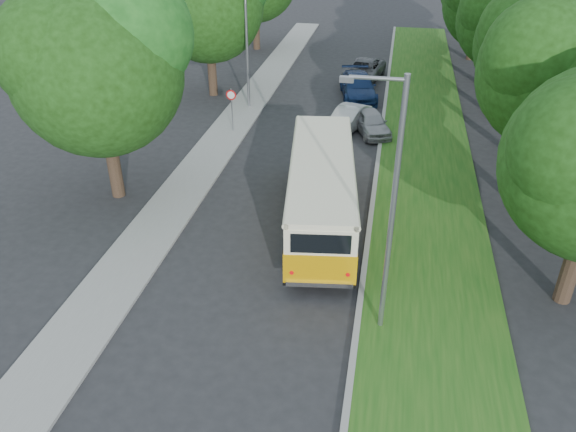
% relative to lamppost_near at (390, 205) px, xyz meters
% --- Properties ---
extents(ground, '(120.00, 120.00, 0.00)m').
position_rel_lamppost_near_xyz_m(ground, '(-4.21, 2.50, -4.37)').
color(ground, '#262628').
rests_on(ground, ground).
extents(curb, '(0.20, 70.00, 0.15)m').
position_rel_lamppost_near_xyz_m(curb, '(-0.61, 7.50, -4.29)').
color(curb, gray).
rests_on(curb, ground).
extents(grass_verge, '(4.50, 70.00, 0.13)m').
position_rel_lamppost_near_xyz_m(grass_verge, '(1.74, 7.50, -4.30)').
color(grass_verge, '#1C5316').
rests_on(grass_verge, ground).
extents(sidewalk, '(2.20, 70.00, 0.12)m').
position_rel_lamppost_near_xyz_m(sidewalk, '(-9.01, 7.50, -4.31)').
color(sidewalk, gray).
rests_on(sidewalk, ground).
extents(treeline, '(24.27, 41.91, 9.46)m').
position_rel_lamppost_near_xyz_m(treeline, '(-1.06, 20.49, 1.56)').
color(treeline, '#332319').
rests_on(treeline, ground).
extents(lamppost_near, '(1.71, 0.16, 8.00)m').
position_rel_lamppost_near_xyz_m(lamppost_near, '(0.00, 0.00, 0.00)').
color(lamppost_near, gray).
rests_on(lamppost_near, ground).
extents(lamppost_far, '(1.71, 0.16, 7.50)m').
position_rel_lamppost_near_xyz_m(lamppost_far, '(-8.91, 18.50, -0.25)').
color(lamppost_far, gray).
rests_on(lamppost_far, ground).
extents(warning_sign, '(0.56, 0.10, 2.50)m').
position_rel_lamppost_near_xyz_m(warning_sign, '(-8.71, 14.48, -2.66)').
color(warning_sign, gray).
rests_on(warning_sign, ground).
extents(vintage_bus, '(3.73, 9.93, 2.88)m').
position_rel_lamppost_near_xyz_m(vintage_bus, '(-2.60, 5.80, -2.93)').
color(vintage_bus, '#E39F07').
rests_on(vintage_bus, ground).
extents(car_silver, '(2.74, 4.00, 1.26)m').
position_rel_lamppost_near_xyz_m(car_silver, '(-1.22, 15.85, -3.74)').
color(car_silver, '#A7A7AB').
rests_on(car_silver, ground).
extents(car_white, '(2.54, 4.08, 1.27)m').
position_rel_lamppost_near_xyz_m(car_white, '(-2.53, 16.12, -3.73)').
color(car_white, silver).
rests_on(car_white, ground).
extents(car_blue, '(3.01, 5.42, 1.49)m').
position_rel_lamppost_near_xyz_m(car_blue, '(-2.40, 21.58, -3.63)').
color(car_blue, navy).
rests_on(car_blue, ground).
extents(car_grey, '(3.10, 5.20, 1.36)m').
position_rel_lamppost_near_xyz_m(car_grey, '(-2.35, 25.57, -3.69)').
color(car_grey, '#515357').
rests_on(car_grey, ground).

